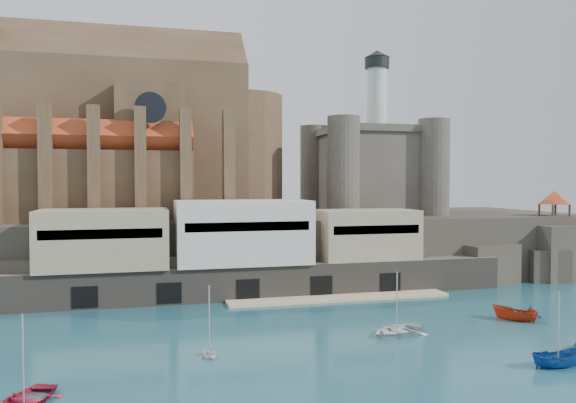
% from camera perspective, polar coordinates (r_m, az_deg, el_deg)
% --- Properties ---
extents(ground, '(300.00, 300.00, 0.00)m').
position_cam_1_polar(ground, '(58.73, 9.43, -13.35)').
color(ground, '#1A4B57').
rests_on(ground, ground).
extents(promontory, '(100.00, 36.00, 10.00)m').
position_cam_1_polar(promontory, '(94.55, -0.39, -4.43)').
color(promontory, '#29241E').
rests_on(promontory, ground).
extents(quay, '(70.00, 12.00, 13.05)m').
position_cam_1_polar(quay, '(76.52, -4.71, -5.10)').
color(quay, '#5C5349').
rests_on(quay, ground).
extents(church, '(47.00, 25.93, 30.51)m').
position_cam_1_polar(church, '(93.86, -15.18, 5.97)').
color(church, '#483421').
rests_on(church, promontory).
extents(castle_keep, '(21.20, 21.20, 29.30)m').
position_cam_1_polar(castle_keep, '(100.77, 8.40, 3.57)').
color(castle_keep, '#433D34').
rests_on(castle_keep, promontory).
extents(rock_outcrop, '(14.50, 10.50, 8.70)m').
position_cam_1_polar(rock_outcrop, '(101.88, 25.42, -4.68)').
color(rock_outcrop, '#29241E').
rests_on(rock_outcrop, ground).
extents(pavilion, '(6.40, 6.40, 5.40)m').
position_cam_1_polar(pavilion, '(101.39, 25.44, 0.23)').
color(pavilion, '#483421').
rests_on(pavilion, rock_outcrop).
extents(boat_2, '(1.95, 1.91, 4.81)m').
position_cam_1_polar(boat_2, '(53.94, 25.74, -14.92)').
color(boat_2, navy).
rests_on(boat_2, ground).
extents(boat_4, '(2.52, 1.92, 2.58)m').
position_cam_1_polar(boat_4, '(52.05, -7.98, -15.37)').
color(boat_4, white).
rests_on(boat_4, ground).
extents(boat_5, '(2.64, 2.65, 4.93)m').
position_cam_1_polar(boat_5, '(69.04, 22.03, -11.14)').
color(boat_5, '#9F2D10').
rests_on(boat_5, ground).
extents(boat_6, '(2.97, 4.74, 6.42)m').
position_cam_1_polar(boat_6, '(59.84, 10.99, -13.07)').
color(boat_6, silver).
rests_on(boat_6, ground).
extents(boat_7, '(3.00, 2.32, 3.06)m').
position_cam_1_polar(boat_7, '(71.41, 23.45, -10.72)').
color(boat_7, navy).
rests_on(boat_7, ground).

